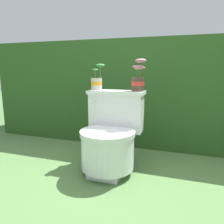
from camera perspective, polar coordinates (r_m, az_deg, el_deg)
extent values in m
plane|color=#4C703D|center=(1.80, 0.42, -15.84)|extent=(12.00, 12.00, 0.00)
cube|color=#284C1E|center=(2.73, 7.95, 5.60)|extent=(3.38, 1.03, 1.12)
cube|color=silver|center=(1.80, -1.15, -14.92)|extent=(0.25, 0.29, 0.06)
cylinder|color=silver|center=(1.74, -1.17, -10.22)|extent=(0.41, 0.41, 0.26)
cylinder|color=silver|center=(1.69, -1.19, -5.50)|extent=(0.43, 0.43, 0.04)
cube|color=silver|center=(1.86, 1.07, -0.13)|extent=(0.45, 0.15, 0.31)
cube|color=silver|center=(1.84, 1.09, 5.15)|extent=(0.48, 0.18, 0.03)
cylinder|color=silver|center=(1.80, -4.71, 2.51)|extent=(0.02, 0.05, 0.02)
cylinder|color=beige|center=(1.91, -4.07, 7.34)|extent=(0.09, 0.09, 0.10)
cylinder|color=orange|center=(1.91, -4.07, 7.49)|extent=(0.10, 0.10, 0.03)
cylinder|color=#332319|center=(1.90, -4.09, 8.68)|extent=(0.09, 0.09, 0.01)
cylinder|color=#4C753D|center=(1.89, -4.39, 9.81)|extent=(0.01, 0.01, 0.06)
ellipsoid|color=#387F38|center=(1.89, -4.40, 10.94)|extent=(0.05, 0.04, 0.02)
cylinder|color=#4C753D|center=(1.92, -3.07, 10.36)|extent=(0.01, 0.01, 0.10)
ellipsoid|color=#387F38|center=(1.92, -3.09, 12.08)|extent=(0.08, 0.06, 0.03)
cylinder|color=#47382D|center=(1.80, 6.75, 7.22)|extent=(0.10, 0.10, 0.11)
cylinder|color=red|center=(1.80, 6.76, 7.39)|extent=(0.10, 0.10, 0.03)
cylinder|color=#332319|center=(1.80, 6.79, 8.79)|extent=(0.09, 0.09, 0.01)
cylinder|color=#4C753D|center=(1.79, 7.17, 10.03)|extent=(0.01, 0.01, 0.07)
ellipsoid|color=#B26B75|center=(1.79, 7.21, 11.37)|extent=(0.09, 0.07, 0.03)
cylinder|color=#4C753D|center=(1.78, 7.01, 10.17)|extent=(0.01, 0.01, 0.08)
ellipsoid|color=#B26B75|center=(1.78, 7.04, 11.65)|extent=(0.08, 0.06, 0.03)
cylinder|color=#4C753D|center=(1.79, 7.48, 10.87)|extent=(0.01, 0.01, 0.12)
ellipsoid|color=#B26B75|center=(1.79, 7.53, 13.12)|extent=(0.09, 0.06, 0.04)
cylinder|color=#4C753D|center=(1.81, 6.45, 10.28)|extent=(0.01, 0.01, 0.08)
ellipsoid|color=#B26B75|center=(1.81, 6.49, 11.73)|extent=(0.08, 0.05, 0.02)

